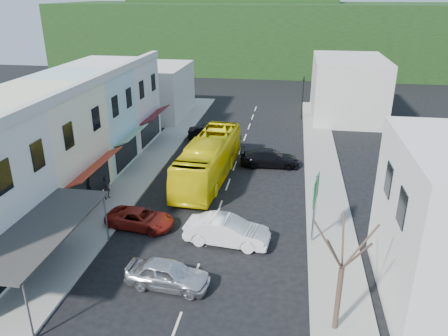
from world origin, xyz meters
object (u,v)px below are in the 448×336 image
pedestrian_left (106,188)px  direction_sign (314,210)px  bus (209,161)px  car_red (140,217)px  street_tree (342,268)px  car_silver (168,275)px  traffic_signal (303,98)px  car_white (227,233)px

pedestrian_left → direction_sign: direction_sign is taller
bus → car_red: 8.92m
direction_sign → street_tree: bearing=-73.7°
pedestrian_left → car_silver: bearing=-118.7°
car_silver → street_tree: street_tree is taller
bus → street_tree: street_tree is taller
traffic_signal → street_tree: bearing=116.4°
bus → pedestrian_left: (-6.55, -5.06, -0.55)m
traffic_signal → pedestrian_left: bearing=84.1°
street_tree → pedestrian_left: bearing=144.8°
car_silver → car_white: same height
car_red → direction_sign: bearing=-84.0°
bus → direction_sign: direction_sign is taller
car_red → street_tree: street_tree is taller
traffic_signal → car_red: bearing=93.6°
bus → car_white: bearing=-69.3°
car_white → pedestrian_left: (-9.45, 4.39, 0.30)m
direction_sign → bus: bearing=142.7°
street_tree → car_silver: bearing=167.3°
traffic_signal → car_white: bearing=105.2°
car_white → direction_sign: (5.06, 0.85, 1.50)m
car_white → traffic_signal: (4.59, 28.53, 1.82)m
bus → car_white: 9.92m
pedestrian_left → direction_sign: (14.51, -3.54, 1.20)m
car_red → traffic_signal: 29.43m
pedestrian_left → car_white: bearing=-92.0°
bus → car_red: bus is taller
bus → street_tree: (8.78, -15.89, 1.74)m
direction_sign → street_tree: size_ratio=0.67×
pedestrian_left → street_tree: street_tree is taller
bus → car_silver: size_ratio=2.64×
street_tree → direction_sign: bearing=96.4°
pedestrian_left → traffic_signal: (14.04, 24.14, 1.52)m
pedestrian_left → street_tree: (15.33, -10.83, 2.29)m
bus → traffic_signal: size_ratio=2.30×
car_red → pedestrian_left: pedestrian_left is taller
car_silver → pedestrian_left: size_ratio=2.59×
car_silver → car_red: 6.59m
car_silver → street_tree: bearing=-97.1°
bus → car_red: (-2.89, -8.40, -0.85)m
traffic_signal → bus: bearing=92.9°
car_red → street_tree: (11.66, -7.49, 2.59)m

